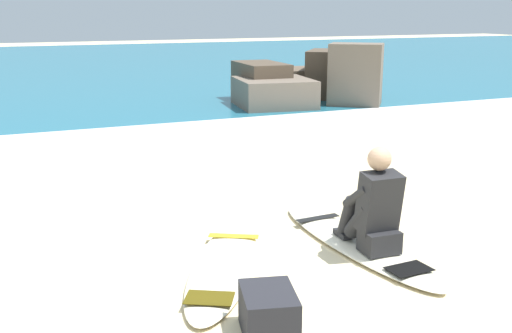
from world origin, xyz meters
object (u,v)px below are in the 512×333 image
(surfer_seated, at_px, (374,209))
(beach_bag, at_px, (269,313))
(surfboard_main, at_px, (355,243))
(surfboard_spare_near, at_px, (224,265))

(surfer_seated, distance_m, beach_bag, 1.74)
(surfboard_main, distance_m, beach_bag, 1.84)
(surfboard_main, relative_size, beach_bag, 5.06)
(surfboard_spare_near, distance_m, beach_bag, 1.16)
(beach_bag, bearing_deg, surfer_seated, 32.04)
(surfboard_main, distance_m, surfboard_spare_near, 1.33)
(surfboard_main, bearing_deg, surfboard_spare_near, 179.94)
(surfboard_main, bearing_deg, beach_bag, -141.27)
(surfer_seated, height_order, surfboard_spare_near, surfer_seated)
(surfer_seated, height_order, beach_bag, surfer_seated)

